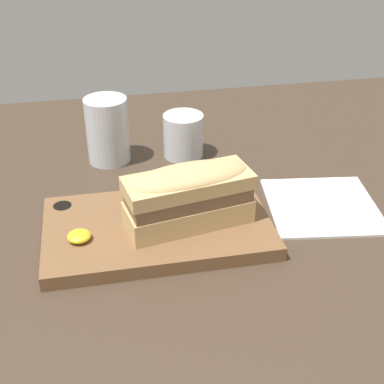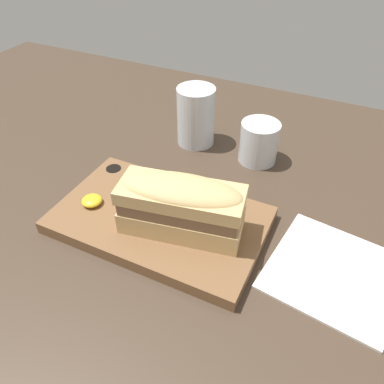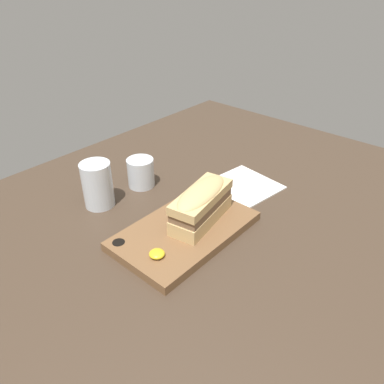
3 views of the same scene
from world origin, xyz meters
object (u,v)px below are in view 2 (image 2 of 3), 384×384
Objects in this scene: sandwich at (181,204)px; water_glass at (196,120)px; napkin at (333,272)px; wine_glass at (259,144)px; serving_board at (160,220)px.

water_glass is (-9.93, 26.21, -1.87)cm from sandwich.
water_glass is at bearing 144.67° from napkin.
napkin is (18.59, -22.20, -3.38)cm from wine_glass.
wine_glass reaches higher than napkin.
water_glass reaches higher than napkin.
serving_board is 26.03cm from water_glass.
wine_glass is at bearing 70.82° from serving_board.
serving_board is at bearing -175.45° from napkin.
sandwich is at bearing -98.74° from wine_glass.
water_glass is 1.48× the size of wine_glass.
wine_glass is 29.15cm from napkin.
napkin is at bearing 4.55° from serving_board.
napkin is (32.43, -22.98, -5.01)cm from water_glass.
serving_board is at bearing 166.77° from sandwich.
wine_glass is (13.84, -0.78, -1.64)cm from water_glass.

